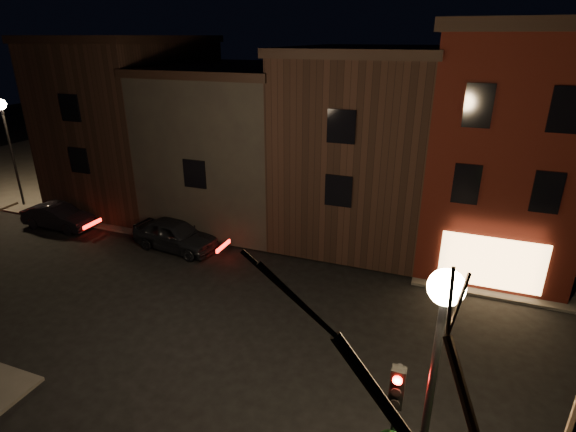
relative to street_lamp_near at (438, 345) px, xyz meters
The scene contains 11 objects.
ground 10.06m from the street_lamp_near, 135.94° to the left, with size 120.00×120.00×0.00m, color black.
sidewalk_far_left 37.26m from the street_lamp_near, 135.22° to the left, with size 30.00×30.00×0.12m, color #2D2B28.
corner_building 15.58m from the street_lamp_near, 83.37° to the left, with size 6.50×8.50×10.50m.
row_building_a 17.16m from the street_lamp_near, 105.90° to the left, with size 7.30×10.30×9.40m.
row_building_b 20.39m from the street_lamp_near, 125.91° to the left, with size 7.80×10.30×8.40m.
row_building_c 25.32m from the street_lamp_near, 139.33° to the left, with size 7.30×10.30×9.90m.
street_lamp_near is the anchor object (origin of this frame).
street_lamp_far 28.00m from the street_lamp_near, 154.17° to the left, with size 0.60×0.60×6.48m.
traffic_signal 2.49m from the street_lamp_near, 140.63° to the left, with size 0.58×0.38×4.05m.
parked_car_a 17.01m from the street_lamp_near, 140.62° to the left, with size 1.82×4.53×1.54m, color black.
parked_car_b 23.23m from the street_lamp_near, 152.95° to the left, with size 1.44×4.12×1.36m, color black.
Camera 1 is at (6.06, -12.64, 9.99)m, focal length 28.00 mm.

